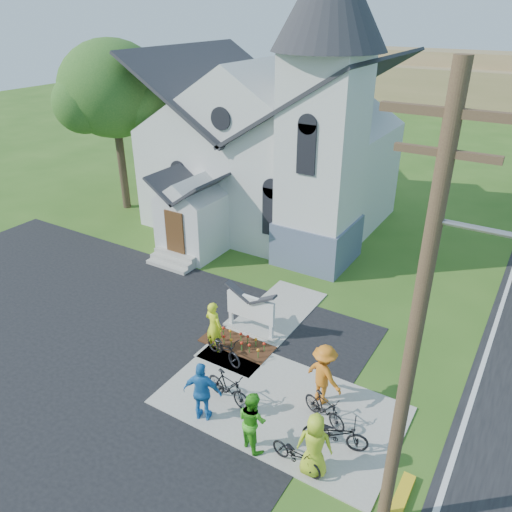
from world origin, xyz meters
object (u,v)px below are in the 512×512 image
Objects in this scene: church_sign at (251,308)px; bike_4 at (335,433)px; cyclist_2 at (203,392)px; cyclist_3 at (324,374)px; cyclist_4 at (315,445)px; cyclist_0 at (214,326)px; bike_3 at (325,408)px; bike_0 at (224,348)px; bike_2 at (297,455)px; bike_1 at (229,388)px; cyclist_1 at (252,420)px; utility_pole at (420,328)px.

church_sign reaches higher than bike_4.
cyclist_2 is 3.53m from cyclist_3.
cyclist_0 is at bearing -48.20° from cyclist_4.
bike_3 is at bearing 175.03° from cyclist_0.
church_sign is 1.16× the size of cyclist_2.
bike_0 is 1.12× the size of bike_3.
cyclist_4 reaches higher than bike_2.
bike_1 reaches higher than bike_2.
bike_1 reaches higher than bike_0.
cyclist_2 is (-0.23, -0.93, 0.44)m from bike_1.
bike_2 is at bearing -8.11° from cyclist_4.
cyclist_2 reaches higher than cyclist_4.
church_sign is at bearing -35.90° from cyclist_1.
utility_pole is at bearing -94.16° from bike_1.
cyclist_2 is at bearing 176.53° from bike_1.
bike_1 is 2.85m from bike_3.
bike_4 is at bearing -117.89° from bike_3.
bike_4 is at bearing -78.57° from bike_1.
cyclist_1 is 1.05× the size of bike_1.
bike_4 is (5.19, -1.76, -0.46)m from cyclist_0.
bike_1 reaches higher than bike_4.
church_sign is 1.25× the size of bike_4.
bike_1 is 0.96× the size of bike_4.
bike_0 is 0.88× the size of cyclist_3.
cyclist_3 is at bearing -26.94° from church_sign.
bike_3 is (3.99, -0.79, 0.01)m from bike_0.
cyclist_3 reaches higher than cyclist_2.
cyclist_4 reaches higher than church_sign.
bike_4 is (0.57, 1.12, 0.06)m from bike_2.
cyclist_3 is (0.88, 2.53, 0.09)m from cyclist_1.
cyclist_3 is (3.68, -1.87, -0.00)m from church_sign.
cyclist_4 is at bearing 160.64° from cyclist_2.
bike_0 is 0.90× the size of cyclist_2.
bike_3 is at bearing 136.56° from cyclist_3.
cyclist_2 is (1.60, -2.75, 0.02)m from cyclist_0.
utility_pole is 8.63m from bike_0.
bike_2 is (-2.44, 0.30, -4.96)m from utility_pole.
cyclist_0 is at bearing 54.88° from bike_4.
utility_pole is at bearing -110.42° from bike_3.
bike_2 is (4.62, -2.88, -0.53)m from cyclist_0.
bike_1 is (-1.48, 1.05, -0.38)m from cyclist_1.
utility_pole is 7.03m from cyclist_2.
bike_1 reaches higher than bike_3.
church_sign is 5.75m from bike_4.
cyclist_0 is 4.20m from cyclist_3.
bike_1 is (1.25, -1.54, 0.06)m from bike_0.
bike_1 is at bearing 50.61° from cyclist_3.
church_sign is at bearing -62.76° from cyclist_4.
bike_3 is (2.75, 0.75, -0.05)m from bike_1.
bike_1 is 3.37m from bike_4.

